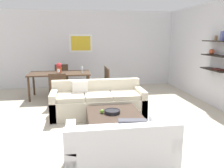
# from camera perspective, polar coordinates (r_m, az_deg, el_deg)

# --- Properties ---
(ground_plane) EXTENTS (18.00, 18.00, 0.00)m
(ground_plane) POSITION_cam_1_polar(r_m,az_deg,el_deg) (5.24, -2.36, -8.60)
(ground_plane) COLOR #BCB29E
(back_wall_unit) EXTENTS (8.40, 0.09, 2.70)m
(back_wall_unit) POSITION_cam_1_polar(r_m,az_deg,el_deg) (8.46, -3.26, 8.60)
(back_wall_unit) COLOR silver
(back_wall_unit) RESTS_ON ground
(right_wall_shelf_unit) EXTENTS (0.34, 8.20, 2.70)m
(right_wall_shelf_unit) POSITION_cam_1_polar(r_m,az_deg,el_deg) (6.56, 24.33, 6.63)
(right_wall_shelf_unit) COLOR silver
(right_wall_shelf_unit) RESTS_ON ground
(sofa_beige) EXTENTS (2.14, 0.90, 0.78)m
(sofa_beige) POSITION_cam_1_polar(r_m,az_deg,el_deg) (5.45, -3.55, -4.53)
(sofa_beige) COLOR beige
(sofa_beige) RESTS_ON ground
(loveseat_white) EXTENTS (1.43, 0.90, 0.78)m
(loveseat_white) POSITION_cam_1_polar(r_m,az_deg,el_deg) (3.28, 1.78, -16.02)
(loveseat_white) COLOR white
(loveseat_white) RESTS_ON ground
(coffee_table) EXTENTS (1.01, 1.07, 0.38)m
(coffee_table) POSITION_cam_1_polar(r_m,az_deg,el_deg) (4.49, 0.51, -9.56)
(coffee_table) COLOR #38281E
(coffee_table) RESTS_ON ground
(decorative_bowl) EXTENTS (0.30, 0.30, 0.06)m
(decorative_bowl) POSITION_cam_1_polar(r_m,az_deg,el_deg) (4.41, 0.06, -6.82)
(decorative_bowl) COLOR black
(decorative_bowl) RESTS_ON coffee_table
(apple_on_coffee_table) EXTENTS (0.08, 0.08, 0.08)m
(apple_on_coffee_table) POSITION_cam_1_polar(r_m,az_deg,el_deg) (4.41, -2.47, -6.77)
(apple_on_coffee_table) COLOR #669E2D
(apple_on_coffee_table) RESTS_ON coffee_table
(dining_table) EXTENTS (1.79, 0.91, 0.75)m
(dining_table) POSITION_cam_1_polar(r_m,az_deg,el_deg) (7.05, -12.79, 2.17)
(dining_table) COLOR #422D1E
(dining_table) RESTS_ON ground
(dining_chair_foot) EXTENTS (0.44, 0.44, 0.88)m
(dining_chair_foot) POSITION_cam_1_polar(r_m,az_deg,el_deg) (6.24, -13.21, -0.72)
(dining_chair_foot) COLOR #422D1E
(dining_chair_foot) RESTS_ON ground
(dining_chair_right_far) EXTENTS (0.44, 0.44, 0.88)m
(dining_chair_right_far) POSITION_cam_1_polar(r_m,az_deg,el_deg) (7.31, -2.41, 1.41)
(dining_chair_right_far) COLOR #422D1E
(dining_chair_right_far) RESTS_ON ground
(dining_chair_head) EXTENTS (0.44, 0.44, 0.88)m
(dining_chair_head) POSITION_cam_1_polar(r_m,az_deg,el_deg) (7.93, -12.35, 1.96)
(dining_chair_head) COLOR #422D1E
(dining_chair_head) RESTS_ON ground
(dining_chair_right_near) EXTENTS (0.44, 0.44, 0.88)m
(dining_chair_right_near) POSITION_cam_1_polar(r_m,az_deg,el_deg) (6.91, -2.01, 0.80)
(dining_chair_right_near) COLOR #422D1E
(dining_chair_right_near) RESTS_ON ground
(wine_glass_right_far) EXTENTS (0.08, 0.08, 0.17)m
(wine_glass_right_far) POSITION_cam_1_polar(r_m,az_deg,el_deg) (7.12, -7.43, 4.04)
(wine_glass_right_far) COLOR silver
(wine_glass_right_far) RESTS_ON dining_table
(wine_glass_foot) EXTENTS (0.08, 0.08, 0.16)m
(wine_glass_foot) POSITION_cam_1_polar(r_m,az_deg,el_deg) (6.63, -13.08, 3.16)
(wine_glass_foot) COLOR silver
(wine_glass_foot) RESTS_ON dining_table
(wine_glass_head) EXTENTS (0.07, 0.07, 0.19)m
(wine_glass_head) POSITION_cam_1_polar(r_m,az_deg,el_deg) (7.41, -12.68, 4.22)
(wine_glass_head) COLOR silver
(wine_glass_head) RESTS_ON dining_table
(wine_glass_right_near) EXTENTS (0.06, 0.06, 0.15)m
(wine_glass_right_near) POSITION_cam_1_polar(r_m,az_deg,el_deg) (6.90, -7.37, 3.62)
(wine_glass_right_near) COLOR silver
(wine_glass_right_near) RESTS_ON dining_table
(centerpiece_vase) EXTENTS (0.16, 0.16, 0.30)m
(centerpiece_vase) POSITION_cam_1_polar(r_m,az_deg,el_deg) (7.02, -12.97, 3.98)
(centerpiece_vase) COLOR #D85933
(centerpiece_vase) RESTS_ON dining_table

